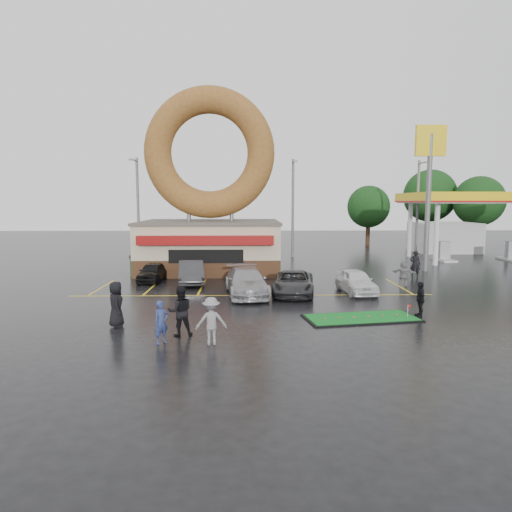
{
  "coord_description": "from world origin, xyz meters",
  "views": [
    {
      "loc": [
        -0.3,
        -21.26,
        5.13
      ],
      "look_at": [
        0.22,
        3.27,
        2.2
      ],
      "focal_mm": 32.0,
      "sensor_mm": 36.0,
      "label": 1
    }
  ],
  "objects_px": {
    "car_black": "(152,272)",
    "car_silver": "(246,282)",
    "streetlight_mid": "(293,205)",
    "putting_green": "(361,318)",
    "donut_shop": "(210,211)",
    "dumpster": "(143,266)",
    "gas_station": "(464,217)",
    "car_dgrey": "(191,272)",
    "person_cameraman": "(420,299)",
    "streetlight_left": "(138,206)",
    "person_blue": "(161,322)",
    "streetlight_right": "(418,205)",
    "shell_sign": "(429,170)",
    "car_white": "(356,281)",
    "car_grey": "(293,283)"
  },
  "relations": [
    {
      "from": "gas_station",
      "to": "streetlight_right",
      "type": "distance_m",
      "value": 4.26
    },
    {
      "from": "car_dgrey",
      "to": "person_blue",
      "type": "bearing_deg",
      "value": -95.87
    },
    {
      "from": "streetlight_mid",
      "to": "person_cameraman",
      "type": "bearing_deg",
      "value": -81.14
    },
    {
      "from": "car_silver",
      "to": "putting_green",
      "type": "relative_size",
      "value": 0.98
    },
    {
      "from": "donut_shop",
      "to": "car_dgrey",
      "type": "bearing_deg",
      "value": -97.83
    },
    {
      "from": "streetlight_left",
      "to": "person_cameraman",
      "type": "bearing_deg",
      "value": -50.65
    },
    {
      "from": "gas_station",
      "to": "dumpster",
      "type": "xyz_separation_m",
      "value": [
        -27.5,
        -10.54,
        -3.05
      ]
    },
    {
      "from": "person_blue",
      "to": "car_dgrey",
      "type": "bearing_deg",
      "value": 48.11
    },
    {
      "from": "dumpster",
      "to": "car_white",
      "type": "bearing_deg",
      "value": -39.45
    },
    {
      "from": "streetlight_mid",
      "to": "putting_green",
      "type": "xyz_separation_m",
      "value": [
        0.76,
        -22.67,
        -4.74
      ]
    },
    {
      "from": "car_silver",
      "to": "car_white",
      "type": "xyz_separation_m",
      "value": [
        6.19,
        0.47,
        -0.08
      ]
    },
    {
      "from": "donut_shop",
      "to": "shell_sign",
      "type": "xyz_separation_m",
      "value": [
        16.0,
        -0.97,
        2.91
      ]
    },
    {
      "from": "shell_sign",
      "to": "putting_green",
      "type": "distance_m",
      "value": 17.64
    },
    {
      "from": "person_cameraman",
      "to": "putting_green",
      "type": "distance_m",
      "value": 2.84
    },
    {
      "from": "streetlight_mid",
      "to": "dumpster",
      "type": "height_order",
      "value": "streetlight_mid"
    },
    {
      "from": "shell_sign",
      "to": "car_dgrey",
      "type": "height_order",
      "value": "shell_sign"
    },
    {
      "from": "gas_station",
      "to": "person_blue",
      "type": "bearing_deg",
      "value": -131.96
    },
    {
      "from": "car_dgrey",
      "to": "donut_shop",
      "type": "bearing_deg",
      "value": 74.47
    },
    {
      "from": "car_dgrey",
      "to": "person_blue",
      "type": "height_order",
      "value": "person_blue"
    },
    {
      "from": "donut_shop",
      "to": "car_dgrey",
      "type": "xyz_separation_m",
      "value": [
        -0.79,
        -5.74,
        -3.75
      ]
    },
    {
      "from": "car_white",
      "to": "dumpster",
      "type": "xyz_separation_m",
      "value": [
        -13.38,
        6.43,
        -0.02
      ]
    },
    {
      "from": "dumpster",
      "to": "shell_sign",
      "type": "bearing_deg",
      "value": -9.31
    },
    {
      "from": "car_black",
      "to": "dumpster",
      "type": "relative_size",
      "value": 1.98
    },
    {
      "from": "shell_sign",
      "to": "car_dgrey",
      "type": "relative_size",
      "value": 2.43
    },
    {
      "from": "car_black",
      "to": "car_silver",
      "type": "distance_m",
      "value": 7.57
    },
    {
      "from": "streetlight_left",
      "to": "car_black",
      "type": "bearing_deg",
      "value": -73.14
    },
    {
      "from": "donut_shop",
      "to": "person_cameraman",
      "type": "distance_m",
      "value": 18.16
    },
    {
      "from": "car_black",
      "to": "donut_shop",
      "type": "bearing_deg",
      "value": 58.6
    },
    {
      "from": "streetlight_right",
      "to": "dumpster",
      "type": "xyz_separation_m",
      "value": [
        -23.5,
        -11.52,
        -4.13
      ]
    },
    {
      "from": "car_black",
      "to": "putting_green",
      "type": "height_order",
      "value": "car_black"
    },
    {
      "from": "streetlight_left",
      "to": "car_grey",
      "type": "distance_m",
      "value": 20.85
    },
    {
      "from": "donut_shop",
      "to": "streetlight_right",
      "type": "xyz_separation_m",
      "value": [
        19.0,
        8.95,
        0.32
      ]
    },
    {
      "from": "person_blue",
      "to": "car_silver",
      "type": "bearing_deg",
      "value": 26.49
    },
    {
      "from": "shell_sign",
      "to": "car_grey",
      "type": "xyz_separation_m",
      "value": [
        -10.7,
        -8.4,
        -6.72
      ]
    },
    {
      "from": "car_silver",
      "to": "person_cameraman",
      "type": "height_order",
      "value": "person_cameraman"
    },
    {
      "from": "person_blue",
      "to": "person_cameraman",
      "type": "bearing_deg",
      "value": -25.05
    },
    {
      "from": "streetlight_right",
      "to": "car_black",
      "type": "relative_size",
      "value": 2.52
    },
    {
      "from": "gas_station",
      "to": "car_white",
      "type": "height_order",
      "value": "gas_station"
    },
    {
      "from": "car_silver",
      "to": "dumpster",
      "type": "height_order",
      "value": "car_silver"
    },
    {
      "from": "shell_sign",
      "to": "putting_green",
      "type": "xyz_separation_m",
      "value": [
        -8.24,
        -13.76,
        -7.34
      ]
    },
    {
      "from": "gas_station",
      "to": "car_dgrey",
      "type": "bearing_deg",
      "value": -150.05
    },
    {
      "from": "car_silver",
      "to": "gas_station",
      "type": "bearing_deg",
      "value": 33.7
    },
    {
      "from": "streetlight_left",
      "to": "person_blue",
      "type": "bearing_deg",
      "value": -75.2
    },
    {
      "from": "donut_shop",
      "to": "car_white",
      "type": "height_order",
      "value": "donut_shop"
    },
    {
      "from": "streetlight_right",
      "to": "streetlight_mid",
      "type": "bearing_deg",
      "value": -175.24
    },
    {
      "from": "person_cameraman",
      "to": "dumpster",
      "type": "relative_size",
      "value": 0.88
    },
    {
      "from": "car_grey",
      "to": "person_cameraman",
      "type": "distance_m",
      "value": 7.2
    },
    {
      "from": "car_black",
      "to": "car_dgrey",
      "type": "bearing_deg",
      "value": -13.64
    },
    {
      "from": "donut_shop",
      "to": "gas_station",
      "type": "relative_size",
      "value": 0.99
    },
    {
      "from": "streetlight_left",
      "to": "dumpster",
      "type": "distance_m",
      "value": 10.67
    }
  ]
}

